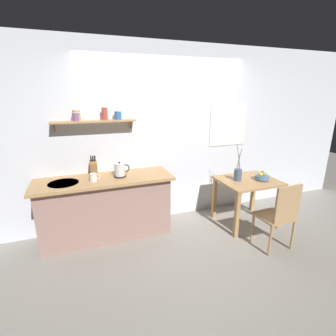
# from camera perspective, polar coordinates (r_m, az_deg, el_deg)

# --- Properties ---
(ground_plane) EXTENTS (14.00, 14.00, 0.00)m
(ground_plane) POSITION_cam_1_polar(r_m,az_deg,el_deg) (3.80, 2.80, -14.74)
(ground_plane) COLOR gray
(back_wall) EXTENTS (6.80, 0.11, 2.70)m
(back_wall) POSITION_cam_1_polar(r_m,az_deg,el_deg) (3.97, 2.16, 7.56)
(back_wall) COLOR silver
(back_wall) RESTS_ON ground_plane
(kitchen_counter) EXTENTS (1.83, 0.63, 0.89)m
(kitchen_counter) POSITION_cam_1_polar(r_m,az_deg,el_deg) (3.65, -13.95, -8.66)
(kitchen_counter) COLOR gray
(kitchen_counter) RESTS_ON ground_plane
(wall_shelf) EXTENTS (1.10, 0.20, 0.31)m
(wall_shelf) POSITION_cam_1_polar(r_m,az_deg,el_deg) (3.49, -16.76, 10.83)
(wall_shelf) COLOR tan
(dining_table) EXTENTS (0.86, 0.72, 0.72)m
(dining_table) POSITION_cam_1_polar(r_m,az_deg,el_deg) (4.02, 17.73, -4.27)
(dining_table) COLOR tan
(dining_table) RESTS_ON ground_plane
(dining_chair_near) EXTENTS (0.45, 0.40, 0.93)m
(dining_chair_near) POSITION_cam_1_polar(r_m,az_deg,el_deg) (3.52, 24.23, -9.50)
(dining_chair_near) COLOR tan
(dining_chair_near) RESTS_ON ground_plane
(fruit_bowl) EXTENTS (0.20, 0.20, 0.13)m
(fruit_bowl) POSITION_cam_1_polar(r_m,az_deg,el_deg) (4.02, 20.78, -1.81)
(fruit_bowl) COLOR #51759E
(fruit_bowl) RESTS_ON dining_table
(twig_vase) EXTENTS (0.11, 0.11, 0.55)m
(twig_vase) POSITION_cam_1_polar(r_m,az_deg,el_deg) (3.87, 15.71, -1.43)
(twig_vase) COLOR #475675
(twig_vase) RESTS_ON dining_table
(electric_kettle) EXTENTS (0.25, 0.17, 0.21)m
(electric_kettle) POSITION_cam_1_polar(r_m,az_deg,el_deg) (3.45, -10.97, -0.48)
(electric_kettle) COLOR black
(electric_kettle) RESTS_ON kitchen_counter
(knife_block) EXTENTS (0.09, 0.17, 0.29)m
(knife_block) POSITION_cam_1_polar(r_m,az_deg,el_deg) (3.59, -16.70, 0.10)
(knife_block) COLOR #9E6B3D
(knife_block) RESTS_ON kitchen_counter
(coffee_mug_by_sink) EXTENTS (0.14, 0.09, 0.10)m
(coffee_mug_by_sink) POSITION_cam_1_polar(r_m,az_deg,el_deg) (3.37, -16.71, -2.07)
(coffee_mug_by_sink) COLOR white
(coffee_mug_by_sink) RESTS_ON kitchen_counter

